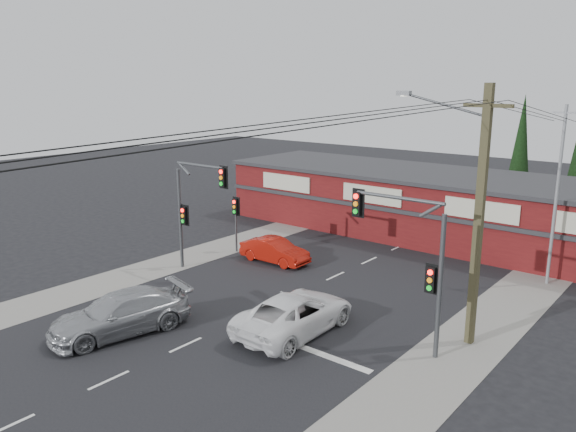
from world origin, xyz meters
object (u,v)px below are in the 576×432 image
Objects in this scene: white_suv at (295,313)px; silver_suv at (120,314)px; red_sedan at (275,251)px; utility_pole at (476,209)px; shop_building at (415,201)px.

silver_suv reaches higher than white_suv.
utility_pole reaches higher than red_sedan.
red_sedan is (-6.61, 6.46, -0.12)m from white_suv.
shop_building is at bearing 98.95° from silver_suv.
white_suv is 9.24m from red_sedan.
utility_pole is (11.30, 8.13, 4.56)m from silver_suv.
utility_pole reaches higher than silver_suv.
red_sedan is at bearing -45.42° from white_suv.
white_suv is at bearing 53.89° from silver_suv.
silver_suv is at bearing 38.88° from white_suv.
white_suv is 17.95m from shop_building.
red_sedan is at bearing 109.84° from silver_suv.
utility_pole reaches higher than shop_building.
shop_building is (3.07, 11.09, 1.45)m from red_sedan.
silver_suv is 0.57× the size of utility_pole.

